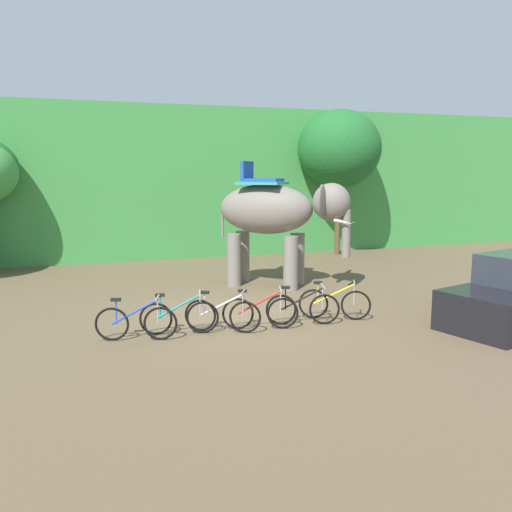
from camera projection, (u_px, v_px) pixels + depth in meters
name	position (u px, v px, depth m)	size (l,w,h in m)	color
ground_plane	(233.00, 317.00, 13.12)	(80.00, 80.00, 0.00)	brown
foliage_hedge	(152.00, 182.00, 23.89)	(36.00, 6.00, 6.03)	#3D8E42
tree_center_right	(339.00, 149.00, 22.31)	(3.42, 3.42, 5.98)	brown
elephant	(276.00, 214.00, 16.35)	(3.88, 3.46, 3.78)	slate
bike_blue	(136.00, 322.00, 11.28)	(1.65, 0.65, 0.92)	black
bike_teal	(179.00, 317.00, 11.72)	(1.68, 0.57, 0.92)	black
bike_white	(222.00, 315.00, 11.88)	(1.53, 0.87, 0.92)	black
bike_red	(260.00, 312.00, 12.10)	(1.65, 0.67, 0.92)	black
bike_black	(303.00, 308.00, 12.45)	(1.65, 0.66, 0.92)	black
bike_yellow	(334.00, 303.00, 12.91)	(1.53, 0.87, 0.92)	black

